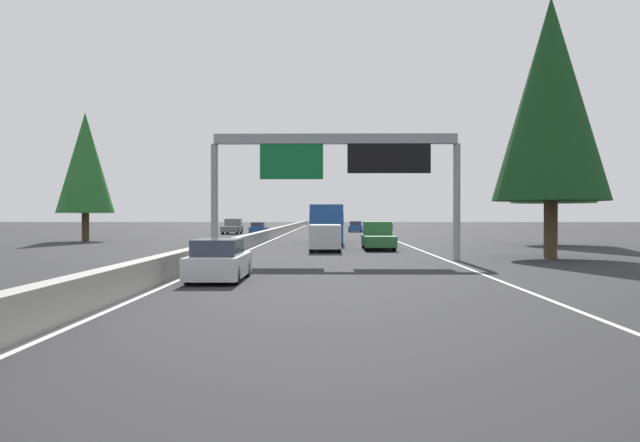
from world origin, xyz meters
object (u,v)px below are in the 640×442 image
Objects in this scene: minivan_near_center at (325,236)px; conifer_left_near at (85,163)px; conifer_right_mid at (553,129)px; sedan_distant_a at (219,261)px; bus_distant_b at (327,222)px; sedan_near_right at (355,227)px; oncoming_far at (233,226)px; conifer_right_near at (551,99)px; pickup_mid_right at (378,236)px; oncoming_near at (258,229)px; sign_gantry_overhead at (339,160)px.

conifer_left_near is (15.89, 21.21, 5.94)m from minivan_near_center.
sedan_distant_a is at bearing 143.59° from conifer_right_mid.
sedan_distant_a is 19.53m from minivan_near_center.
bus_distant_b is 36.26m from sedan_near_right.
conifer_right_near is at bearing 27.27° from oncoming_far.
minivan_near_center is 4.22m from pickup_mid_right.
conifer_right_near is (-19.40, -12.01, 6.77)m from bus_distant_b.
conifer_left_near is (-32.75, 24.98, 6.21)m from sedan_near_right.
conifer_right_mid is at bearing -99.02° from conifer_left_near.
oncoming_near is at bearing 44.44° from conifer_right_mid.
bus_distant_b is at bearing -98.84° from conifer_left_near.
sedan_near_right is 18.11m from oncoming_far.
sign_gantry_overhead is at bearing 14.49° from oncoming_far.
bus_distant_b is at bearing 80.77° from conifer_right_mid.
oncoming_far is (36.74, 15.12, 0.00)m from pickup_mid_right.
conifer_left_near is (24.56, 21.95, 1.78)m from sign_gantry_overhead.
minivan_near_center reaches higher than oncoming_near.
conifer_right_near reaches higher than sedan_near_right.
minivan_near_center is at bearing 175.56° from sedan_near_right.
sign_gantry_overhead is 2.88× the size of sedan_distant_a.
sign_gantry_overhead is 2.26× the size of pickup_mid_right.
bus_distant_b reaches higher than sedan_distant_a.
oncoming_near is at bearing 136.73° from sedan_near_right.
sedan_distant_a is at bearing 157.43° from sign_gantry_overhead.
pickup_mid_right is (2.34, -3.52, -0.04)m from minivan_near_center.
oncoming_near is at bearing 48.85° from oncoming_far.
sedan_distant_a is 0.38× the size of bus_distant_b.
sedan_distant_a is 1.00× the size of oncoming_near.
sign_gantry_overhead is 21.54m from bus_distant_b.
sedan_distant_a is 31.99m from bus_distant_b.
oncoming_far is 0.49× the size of conifer_left_near.
conifer_right_mid reaches higher than conifer_left_near.
conifer_right_near reaches higher than pickup_mid_right.
oncoming_far is at bearing 16.54° from minivan_near_center.
pickup_mid_right is at bearing 19.04° from oncoming_near.
conifer_right_mid reaches higher than sedan_near_right.
minivan_near_center is (19.18, -3.63, 0.27)m from sedan_distant_a.
conifer_left_near is at bearing 53.17° from minivan_near_center.
sedan_distant_a is 0.79× the size of oncoming_far.
conifer_left_near is (-20.13, 13.11, 6.21)m from oncoming_near.
sign_gantry_overhead is 9.65m from minivan_near_center.
conifer_right_near is (-6.82, -12.05, 7.53)m from minivan_near_center.
oncoming_near is 24.81m from conifer_left_near.
conifer_left_near is at bearing 61.28° from pickup_mid_right.
bus_distant_b is 10.85m from pickup_mid_right.
conifer_right_mid is 39.44m from conifer_left_near.
minivan_near_center is 48.78m from sedan_near_right.
bus_distant_b is at bearing 23.73° from oncoming_far.
sign_gantry_overhead reaches higher than minivan_near_center.
conifer_left_near is at bearing 55.68° from conifer_right_near.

